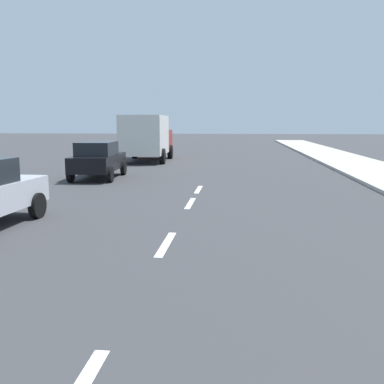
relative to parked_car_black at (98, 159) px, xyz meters
The scene contains 6 objects.
ground_plane 4.86m from the parked_car_black, 17.94° to the right, with size 160.00×160.00×0.00m, color #38383A.
lane_stripe_3 11.00m from the parked_car_black, 65.47° to the right, with size 0.16×1.80×0.01m, color white.
lane_stripe_4 7.19m from the parked_car_black, 50.39° to the right, with size 0.16×1.80×0.01m, color white.
lane_stripe_5 5.39m from the parked_car_black, 31.16° to the right, with size 0.16×1.80×0.01m, color white.
parked_car_black is the anchor object (origin of this frame).
delivery_truck 8.72m from the parked_car_black, 87.78° to the left, with size 2.85×6.32×2.80m.
Camera 1 is at (1.38, 3.15, 2.36)m, focal length 41.34 mm.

